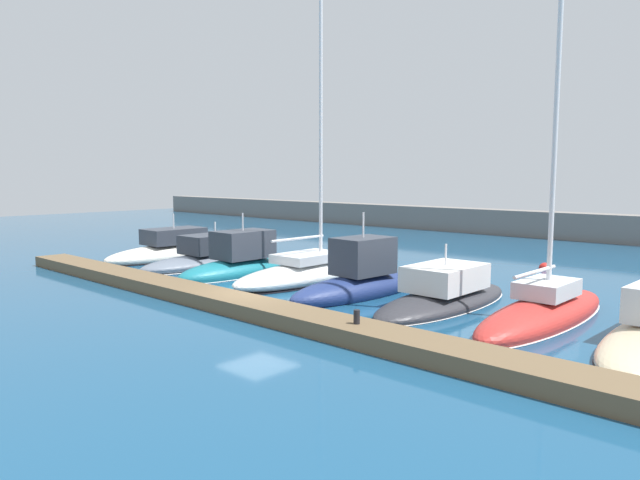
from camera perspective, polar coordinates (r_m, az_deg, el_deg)
The scene contains 12 objects.
ground_plane at distance 23.06m, azimuth -6.19°, elevation -6.36°, with size 120.00×120.00×0.00m, color navy.
dock_pier at distance 22.23m, azimuth -8.63°, elevation -6.17°, with size 33.18×1.66×0.54m, color brown.
breakwater_seawall at distance 50.10m, azimuth 22.82°, elevation 1.33°, with size 108.00×2.06×2.15m, color slate.
motorboat_ivory_nearest at distance 36.47m, azimuth -14.29°, elevation -1.07°, with size 2.99×8.95×3.15m.
motorboat_slate_second at distance 33.10m, azimuth -10.71°, elevation -1.67°, with size 2.84×8.70×2.72m.
motorboat_teal_third at distance 29.69m, azimuth -8.22°, elevation -2.31°, with size 2.28×6.68×3.60m.
sailboat_white_fourth at distance 28.02m, azimuth -0.81°, elevation -3.02°, with size 2.91×9.73×19.60m.
motorboat_navy_fifth at distance 24.48m, azimuth 3.88°, elevation -3.95°, with size 2.61×7.40×3.89m.
motorboat_charcoal_sixth at distance 23.19m, azimuth 12.20°, elevation -5.50°, with size 2.73×8.50×2.82m.
sailboat_red_seventh at distance 21.75m, azimuth 21.28°, elevation -6.38°, with size 2.38×9.33×20.62m.
mooring_buoy_red at distance 34.00m, azimuth 21.34°, elevation -2.63°, with size 0.64×0.64×0.64m, color red.
dock_bollard at distance 17.90m, azimuth 3.65°, elevation -7.59°, with size 0.20×0.20×0.44m, color black.
Camera 1 is at (17.00, -14.73, 5.09)m, focal length 32.36 mm.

